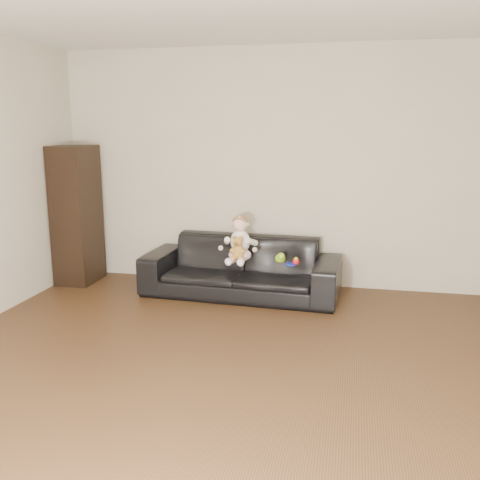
% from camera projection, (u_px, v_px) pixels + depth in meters
% --- Properties ---
extents(floor, '(5.50, 5.50, 0.00)m').
position_uv_depth(floor, '(224.00, 402.00, 3.49)').
color(floor, '#432B18').
rests_on(floor, ground).
extents(wall_back, '(5.00, 0.00, 5.00)m').
position_uv_depth(wall_back, '(283.00, 169.00, 5.84)').
color(wall_back, '#B6AD99').
rests_on(wall_back, ground).
extents(sofa, '(2.09, 0.91, 0.60)m').
position_uv_depth(sofa, '(241.00, 267.00, 5.65)').
color(sofa, black).
rests_on(sofa, floor).
extents(cabinet, '(0.39, 0.53, 1.55)m').
position_uv_depth(cabinet, '(77.00, 215.00, 6.04)').
color(cabinet, black).
rests_on(cabinet, floor).
extents(shelf_item, '(0.18, 0.25, 0.28)m').
position_uv_depth(shelf_item, '(76.00, 184.00, 5.96)').
color(shelf_item, silver).
rests_on(shelf_item, cabinet).
extents(baby, '(0.33, 0.40, 0.47)m').
position_uv_depth(baby, '(240.00, 241.00, 5.48)').
color(baby, silver).
rests_on(baby, sofa).
extents(teddy_bear, '(0.14, 0.14, 0.24)m').
position_uv_depth(teddy_bear, '(238.00, 248.00, 5.35)').
color(teddy_bear, '#AA7730').
rests_on(teddy_bear, sofa).
extents(toy_green, '(0.14, 0.15, 0.09)m').
position_uv_depth(toy_green, '(280.00, 258.00, 5.44)').
color(toy_green, '#8AD018').
rests_on(toy_green, sofa).
extents(toy_rattle, '(0.08, 0.08, 0.07)m').
position_uv_depth(toy_rattle, '(296.00, 261.00, 5.37)').
color(toy_rattle, red).
rests_on(toy_rattle, sofa).
extents(toy_blue_disc, '(0.13, 0.13, 0.01)m').
position_uv_depth(toy_blue_disc, '(290.00, 264.00, 5.36)').
color(toy_blue_disc, '#1927CE').
rests_on(toy_blue_disc, sofa).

